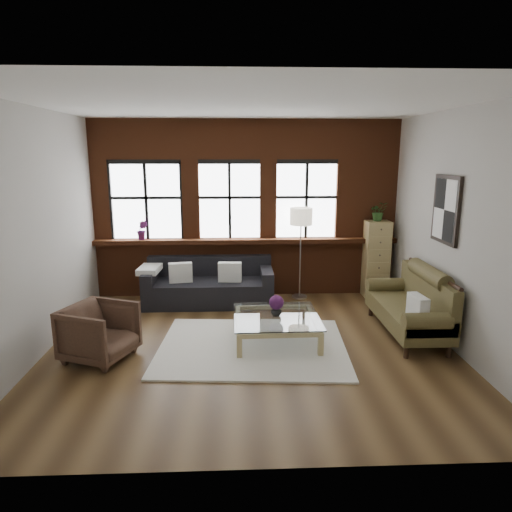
{
  "coord_description": "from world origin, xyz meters",
  "views": [
    {
      "loc": [
        -0.18,
        -5.86,
        2.62
      ],
      "look_at": [
        0.1,
        0.6,
        1.15
      ],
      "focal_mm": 32.0,
      "sensor_mm": 36.0,
      "label": 1
    }
  ],
  "objects_px": {
    "armchair": "(100,332)",
    "coffee_table": "(276,329)",
    "drawer_chest": "(376,259)",
    "dark_sofa": "(209,281)",
    "vase": "(276,311)",
    "floor_lamp": "(300,250)",
    "vintage_settee": "(407,302)"
  },
  "relations": [
    {
      "from": "armchair",
      "to": "coffee_table",
      "type": "height_order",
      "value": "armchair"
    },
    {
      "from": "coffee_table",
      "to": "drawer_chest",
      "type": "distance_m",
      "value": 2.94
    },
    {
      "from": "dark_sofa",
      "to": "vase",
      "type": "relative_size",
      "value": 14.31
    },
    {
      "from": "vase",
      "to": "floor_lamp",
      "type": "bearing_deg",
      "value": 73.06
    },
    {
      "from": "armchair",
      "to": "coffee_table",
      "type": "distance_m",
      "value": 2.37
    },
    {
      "from": "vintage_settee",
      "to": "floor_lamp",
      "type": "height_order",
      "value": "floor_lamp"
    },
    {
      "from": "dark_sofa",
      "to": "vintage_settee",
      "type": "xyz_separation_m",
      "value": [
        2.98,
        -1.54,
        0.09
      ]
    },
    {
      "from": "dark_sofa",
      "to": "coffee_table",
      "type": "distance_m",
      "value": 2.03
    },
    {
      "from": "dark_sofa",
      "to": "drawer_chest",
      "type": "distance_m",
      "value": 3.09
    },
    {
      "from": "floor_lamp",
      "to": "vintage_settee",
      "type": "bearing_deg",
      "value": -53.52
    },
    {
      "from": "drawer_chest",
      "to": "coffee_table",
      "type": "bearing_deg",
      "value": -134.26
    },
    {
      "from": "vase",
      "to": "drawer_chest",
      "type": "distance_m",
      "value": 2.9
    },
    {
      "from": "floor_lamp",
      "to": "vase",
      "type": "bearing_deg",
      "value": -106.94
    },
    {
      "from": "dark_sofa",
      "to": "vintage_settee",
      "type": "relative_size",
      "value": 1.2
    },
    {
      "from": "vintage_settee",
      "to": "floor_lamp",
      "type": "relative_size",
      "value": 1.02
    },
    {
      "from": "dark_sofa",
      "to": "armchair",
      "type": "distance_m",
      "value": 2.53
    },
    {
      "from": "drawer_chest",
      "to": "floor_lamp",
      "type": "bearing_deg",
      "value": -176.74
    },
    {
      "from": "vase",
      "to": "vintage_settee",
      "type": "bearing_deg",
      "value": 5.8
    },
    {
      "from": "coffee_table",
      "to": "dark_sofa",
      "type": "bearing_deg",
      "value": 121.02
    },
    {
      "from": "dark_sofa",
      "to": "vase",
      "type": "distance_m",
      "value": 2.02
    },
    {
      "from": "armchair",
      "to": "drawer_chest",
      "type": "xyz_separation_m",
      "value": [
        4.34,
        2.52,
        0.34
      ]
    },
    {
      "from": "vase",
      "to": "dark_sofa",
      "type": "bearing_deg",
      "value": 121.02
    },
    {
      "from": "floor_lamp",
      "to": "armchair",
      "type": "bearing_deg",
      "value": -140.19
    },
    {
      "from": "vintage_settee",
      "to": "vase",
      "type": "xyz_separation_m",
      "value": [
        -1.93,
        -0.2,
        -0.03
      ]
    },
    {
      "from": "coffee_table",
      "to": "vase",
      "type": "bearing_deg",
      "value": 0.0
    },
    {
      "from": "vintage_settee",
      "to": "drawer_chest",
      "type": "relative_size",
      "value": 1.32
    },
    {
      "from": "vase",
      "to": "floor_lamp",
      "type": "distance_m",
      "value": 2.13
    },
    {
      "from": "dark_sofa",
      "to": "vintage_settee",
      "type": "bearing_deg",
      "value": -27.3
    },
    {
      "from": "vintage_settee",
      "to": "drawer_chest",
      "type": "bearing_deg",
      "value": 87.39
    },
    {
      "from": "vase",
      "to": "armchair",
      "type": "bearing_deg",
      "value": -169.05
    },
    {
      "from": "armchair",
      "to": "vase",
      "type": "relative_size",
      "value": 5.11
    },
    {
      "from": "vintage_settee",
      "to": "armchair",
      "type": "xyz_separation_m",
      "value": [
        -4.26,
        -0.65,
        -0.13
      ]
    }
  ]
}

